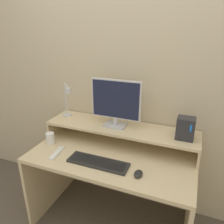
{
  "coord_description": "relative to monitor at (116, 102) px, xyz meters",
  "views": [
    {
      "loc": [
        0.58,
        -1.09,
        1.72
      ],
      "look_at": [
        -0.02,
        0.4,
        1.09
      ],
      "focal_mm": 35.0,
      "sensor_mm": 36.0,
      "label": 1
    }
  ],
  "objects": [
    {
      "name": "remote_control",
      "position": [
        -0.38,
        -0.37,
        -0.37
      ],
      "size": [
        0.06,
        0.2,
        0.02
      ],
      "color": "white",
      "rests_on": "desk"
    },
    {
      "name": "desk",
      "position": [
        0.05,
        -0.19,
        -0.58
      ],
      "size": [
        1.35,
        0.73,
        0.73
      ],
      "color": "beige",
      "rests_on": "ground_plane"
    },
    {
      "name": "wall_back",
      "position": [
        0.05,
        0.21,
        0.14
      ],
      "size": [
        6.0,
        0.05,
        2.5
      ],
      "color": "beige",
      "rests_on": "ground_plane"
    },
    {
      "name": "keyboard",
      "position": [
        -0.0,
        -0.37,
        -0.37
      ],
      "size": [
        0.48,
        0.15,
        0.02
      ],
      "color": "#282828",
      "rests_on": "desk"
    },
    {
      "name": "monitor_shelf",
      "position": [
        0.05,
        0.01,
        -0.24
      ],
      "size": [
        1.35,
        0.34,
        0.16
      ],
      "color": "beige",
      "rests_on": "desk"
    },
    {
      "name": "mug",
      "position": [
        -0.54,
        -0.24,
        -0.33
      ],
      "size": [
        0.07,
        0.07,
        0.1
      ],
      "color": "white",
      "rests_on": "desk"
    },
    {
      "name": "monitor",
      "position": [
        0.0,
        0.0,
        0.0
      ],
      "size": [
        0.44,
        0.15,
        0.42
      ],
      "color": "#BCBCC1",
      "rests_on": "monitor_shelf"
    },
    {
      "name": "desk_lamp",
      "position": [
        -0.49,
        -0.0,
        -0.05
      ],
      "size": [
        0.19,
        0.2,
        0.33
      ],
      "color": "silver",
      "rests_on": "monitor_shelf"
    },
    {
      "name": "router_dock",
      "position": [
        0.59,
        -0.01,
        -0.13
      ],
      "size": [
        0.14,
        0.11,
        0.18
      ],
      "color": "#28282D",
      "rests_on": "monitor_shelf"
    },
    {
      "name": "mouse",
      "position": [
        0.32,
        -0.39,
        -0.37
      ],
      "size": [
        0.06,
        0.09,
        0.03
      ],
      "color": "black",
      "rests_on": "desk"
    }
  ]
}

